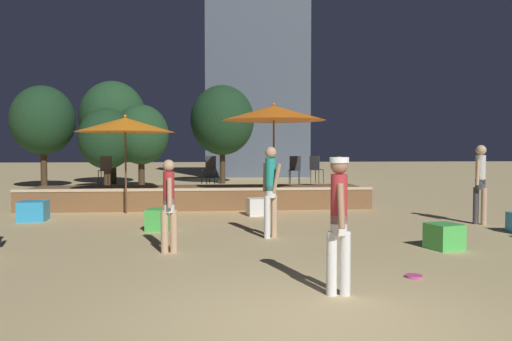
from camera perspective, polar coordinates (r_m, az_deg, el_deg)
name	(u,v)px	position (r m, az deg, el deg)	size (l,w,h in m)	color
ground_plane	(313,326)	(5.40, 6.52, -17.20)	(120.00, 120.00, 0.00)	tan
wooden_deck	(198,197)	(15.72, -6.59, -3.01)	(10.34, 2.52, 0.67)	brown
patio_umbrella_0	(274,113)	(14.26, 2.05, 6.57)	(2.95, 2.95, 3.11)	brown
patio_umbrella_1	(125,125)	(14.31, -14.72, 5.06)	(2.72, 2.72, 2.75)	brown
cube_seat_0	(160,220)	(11.31, -10.93, -5.53)	(0.63, 0.63, 0.47)	#4CC651
cube_seat_3	(444,236)	(9.70, 20.70, -7.05)	(0.66, 0.66, 0.46)	#4CC651
cube_seat_4	(33,211)	(13.71, -24.09, -4.25)	(0.67, 0.67, 0.50)	#2D9EDB
cube_seat_5	(257,207)	(13.51, 0.09, -4.17)	(0.56, 0.56, 0.47)	white
person_0	(271,187)	(10.09, 1.69, -1.90)	(0.36, 0.49, 1.85)	white
person_1	(169,203)	(8.80, -9.92, -3.73)	(0.29, 0.46, 1.62)	tan
person_3	(339,217)	(6.25, 9.45, -5.32)	(0.30, 0.51, 1.72)	white
person_4	(480,180)	(13.01, 24.26, -0.98)	(0.41, 0.38, 1.90)	tan
bistro_chair_0	(210,167)	(16.01, -5.32, 0.39)	(0.47, 0.47, 0.90)	#2D3338
bistro_chair_1	(316,167)	(16.35, 6.85, 0.42)	(0.48, 0.48, 0.90)	#2D3338
bistro_chair_2	(105,168)	(16.20, -16.84, 0.31)	(0.46, 0.46, 0.90)	#47474C
bistro_chair_3	(295,167)	(15.98, 4.46, 0.38)	(0.42, 0.43, 0.90)	#2D3338
frisbee_disc	(414,276)	(7.52, 17.60, -11.44)	(0.24, 0.24, 0.03)	#E54C99
background_tree_0	(222,120)	(25.66, -3.87, 5.73)	(3.24, 3.24, 5.03)	#3D2B1C
background_tree_1	(43,120)	(24.26, -23.17, 5.28)	(2.79, 2.79, 4.60)	#3D2B1C
background_tree_2	(113,118)	(26.06, -16.04, 5.84)	(3.29, 3.29, 5.17)	#3D2B1C
background_tree_3	(141,135)	(22.82, -13.00, 4.00)	(2.42, 2.42, 3.76)	#3D2B1C
background_tree_4	(107,139)	(22.72, -16.70, 3.48)	(2.41, 2.41, 3.56)	#3D2B1C
distant_building	(256,87)	(32.75, -0.01, 9.55)	(6.52, 3.53, 11.59)	#4C5666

